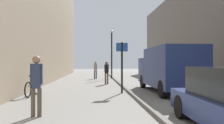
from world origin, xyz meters
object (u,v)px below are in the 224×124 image
object	(u,v)px
pedestrian_main_foreground	(36,82)
bicycle_leaning	(33,88)
pedestrian_mid_block	(107,71)
lamp_post	(112,51)
pedestrian_far_crossing	(95,69)
street_sign_post	(122,63)
delivery_van	(168,68)

from	to	relation	value
pedestrian_main_foreground	bicycle_leaning	bearing A→B (deg)	102.68
pedestrian_main_foreground	pedestrian_mid_block	xyz separation A→B (m)	(2.50, 9.19, -0.07)
pedestrian_mid_block	lamp_post	distance (m)	5.94
pedestrian_far_crossing	street_sign_post	xyz separation A→B (m)	(1.34, -9.79, 0.58)
bicycle_leaning	lamp_post	bearing A→B (deg)	73.26
lamp_post	bicycle_leaning	xyz separation A→B (m)	(-4.52, -10.86, -2.34)
pedestrian_far_crossing	delivery_van	bearing A→B (deg)	129.85
delivery_van	lamp_post	bearing A→B (deg)	102.50
pedestrian_mid_block	pedestrian_far_crossing	world-z (taller)	pedestrian_far_crossing
pedestrian_main_foreground	lamp_post	distance (m)	15.26
pedestrian_far_crossing	lamp_post	size ratio (longest dim) A/B	0.35
street_sign_post	bicycle_leaning	size ratio (longest dim) A/B	1.47
pedestrian_main_foreground	pedestrian_far_crossing	size ratio (longest dim) A/B	1.05
pedestrian_mid_block	delivery_van	world-z (taller)	delivery_van
delivery_van	lamp_post	distance (m)	10.32
pedestrian_main_foreground	pedestrian_mid_block	size ratio (longest dim) A/B	1.07
delivery_van	street_sign_post	world-z (taller)	street_sign_post
pedestrian_mid_block	delivery_van	distance (m)	5.31
pedestrian_mid_block	street_sign_post	xyz separation A→B (m)	(0.55, -4.56, 0.60)
pedestrian_main_foreground	delivery_van	xyz separation A→B (m)	(5.54, 4.84, 0.24)
pedestrian_far_crossing	bicycle_leaning	size ratio (longest dim) A/B	0.95
lamp_post	bicycle_leaning	distance (m)	11.99
street_sign_post	pedestrian_main_foreground	bearing A→B (deg)	52.21
pedestrian_far_crossing	street_sign_post	size ratio (longest dim) A/B	0.64
street_sign_post	pedestrian_far_crossing	bearing A→B (deg)	-86.69
lamp_post	pedestrian_far_crossing	bearing A→B (deg)	-166.52
pedestrian_mid_block	street_sign_post	size ratio (longest dim) A/B	0.63
pedestrian_mid_block	pedestrian_far_crossing	distance (m)	5.29
delivery_van	lamp_post	world-z (taller)	lamp_post
delivery_van	lamp_post	xyz separation A→B (m)	(-2.23, 9.97, 1.47)
lamp_post	pedestrian_mid_block	bearing A→B (deg)	-98.13
pedestrian_mid_block	street_sign_post	distance (m)	4.63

